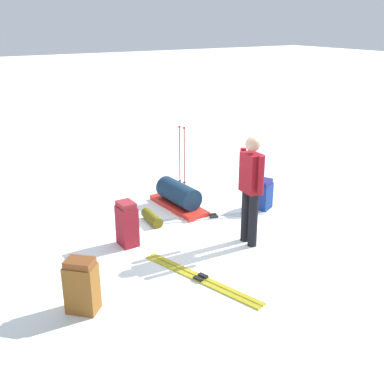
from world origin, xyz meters
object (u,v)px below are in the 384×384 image
(backpack_small_spare, at_px, (82,286))
(ski_poles_planted_near, at_px, (182,153))
(skier_standing, at_px, (251,185))
(sleeping_mat_rolled, at_px, (152,218))
(ski_pair_near, at_px, (213,217))
(ski_pair_far, at_px, (201,279))
(gear_sled, at_px, (179,196))
(backpack_bright, at_px, (263,195))
(backpack_large_dark, at_px, (127,224))

(backpack_small_spare, distance_m, ski_poles_planted_near, 4.66)
(skier_standing, xyz_separation_m, sleeping_mat_rolled, (-1.47, -0.93, -0.86))
(backpack_small_spare, xyz_separation_m, sleeping_mat_rolled, (-1.85, 1.87, -0.25))
(ski_pair_near, bearing_deg, ski_pair_far, -38.73)
(gear_sled, relative_size, sleeping_mat_rolled, 2.49)
(ski_pair_near, height_order, ski_poles_planted_near, ski_poles_planted_near)
(ski_pair_near, relative_size, sleeping_mat_rolled, 3.39)
(backpack_bright, bearing_deg, backpack_small_spare, -70.75)
(ski_pair_near, height_order, gear_sled, gear_sled)
(ski_pair_near, relative_size, ski_poles_planted_near, 1.50)
(skier_standing, bearing_deg, backpack_small_spare, -82.27)
(ski_pair_near, bearing_deg, gear_sled, -157.36)
(backpack_large_dark, bearing_deg, sleeping_mat_rolled, 127.90)
(ski_pair_near, height_order, backpack_small_spare, backpack_small_spare)
(backpack_small_spare, height_order, sleeping_mat_rolled, backpack_small_spare)
(ski_poles_planted_near, distance_m, gear_sled, 1.38)
(ski_pair_far, distance_m, backpack_large_dark, 1.55)
(ski_pair_far, xyz_separation_m, sleeping_mat_rolled, (-2.00, 0.29, 0.08))
(backpack_large_dark, distance_m, backpack_small_spare, 1.76)
(backpack_large_dark, bearing_deg, gear_sled, 121.72)
(ski_pair_far, bearing_deg, skier_standing, 113.35)
(ski_pair_far, xyz_separation_m, backpack_small_spare, (-0.15, -1.58, 0.32))
(sleeping_mat_rolled, bearing_deg, backpack_bright, 76.19)
(skier_standing, bearing_deg, sleeping_mat_rolled, -147.65)
(ski_pair_far, bearing_deg, ski_pair_near, 141.27)
(ski_pair_near, distance_m, ski_pair_far, 2.09)
(ski_pair_far, relative_size, backpack_bright, 3.46)
(ski_pair_near, xyz_separation_m, gear_sled, (-0.71, -0.29, 0.21))
(backpack_bright, distance_m, ski_poles_planted_near, 2.04)
(backpack_small_spare, bearing_deg, backpack_bright, 109.25)
(ski_pair_far, distance_m, backpack_small_spare, 1.62)
(backpack_large_dark, height_order, ski_poles_planted_near, ski_poles_planted_near)
(backpack_large_dark, height_order, backpack_small_spare, backpack_large_dark)
(ski_poles_planted_near, bearing_deg, backpack_small_spare, -45.32)
(ski_pair_near, bearing_deg, sleeping_mat_rolled, -109.98)
(ski_pair_far, distance_m, backpack_bright, 2.77)
(ski_pair_near, xyz_separation_m, ski_poles_planted_near, (-1.79, 0.42, 0.68))
(backpack_bright, bearing_deg, gear_sled, -122.73)
(backpack_bright, xyz_separation_m, ski_poles_planted_near, (-1.91, -0.58, 0.42))
(backpack_bright, distance_m, sleeping_mat_rolled, 2.09)
(ski_poles_planted_near, relative_size, sleeping_mat_rolled, 2.27)
(ski_pair_near, bearing_deg, ski_poles_planted_near, 166.77)
(ski_pair_far, distance_m, sleeping_mat_rolled, 2.02)
(gear_sled, bearing_deg, backpack_bright, 57.27)
(ski_poles_planted_near, bearing_deg, skier_standing, -9.92)
(ski_pair_near, height_order, backpack_large_dark, backpack_large_dark)
(backpack_large_dark, relative_size, sleeping_mat_rolled, 1.29)
(ski_pair_near, distance_m, backpack_large_dark, 1.75)
(ski_pair_far, bearing_deg, ski_poles_planted_near, 153.18)
(ski_pair_near, relative_size, backpack_small_spare, 2.72)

